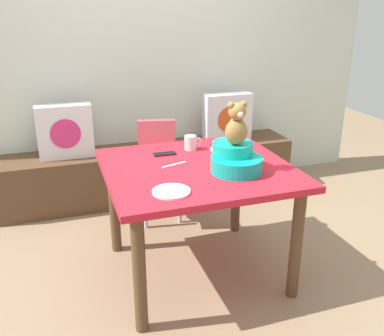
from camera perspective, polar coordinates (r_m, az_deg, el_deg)
ground_plane at (r=2.90m, az=0.64°, el=-13.51°), size 8.00×8.00×0.00m
back_wall at (r=3.89m, az=-6.97°, el=15.75°), size 4.40×0.10×2.60m
window_bench at (r=3.88m, az=-5.45°, el=-0.51°), size 2.60×0.44×0.46m
pillow_floral_left at (r=3.64m, az=-16.63°, el=4.70°), size 0.44×0.15×0.44m
pillow_floral_right at (r=3.94m, az=4.74°, el=6.72°), size 0.44×0.15×0.44m
dining_table at (r=2.60m, az=0.70°, el=-1.90°), size 1.10×1.03×0.74m
highchair at (r=3.37m, az=-4.69°, el=1.43°), size 0.40×0.50×0.79m
infant_seat_teal at (r=2.47m, az=5.82°, el=1.20°), size 0.30×0.33×0.16m
teddy_bear at (r=2.41m, az=6.00°, el=5.81°), size 0.13×0.12×0.25m
ketchup_bottle at (r=3.02m, az=5.70°, el=5.18°), size 0.07×0.07×0.18m
coffee_mug at (r=2.84m, az=-0.16°, el=3.42°), size 0.12×0.08×0.09m
dinner_plate_near at (r=2.20m, az=-2.79°, el=-3.16°), size 0.20×0.20×0.01m
dinner_plate_far at (r=2.84m, az=4.50°, el=2.45°), size 0.20×0.20×0.01m
cell_phone at (r=2.76m, az=-3.67°, el=1.91°), size 0.15×0.07×0.01m
table_fork at (r=2.57m, az=-2.39°, el=0.45°), size 0.17×0.07×0.01m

